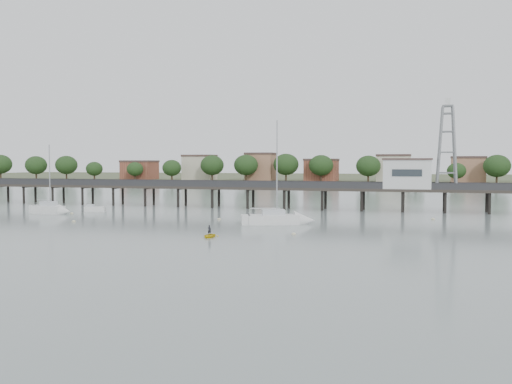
# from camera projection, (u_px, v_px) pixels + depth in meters

# --- Properties ---
(ground_plane) EXTENTS (500.00, 500.00, 0.00)m
(ground_plane) POSITION_uv_depth(u_px,v_px,m) (92.00, 263.00, 48.64)
(ground_plane) COLOR gray
(ground_plane) RESTS_ON ground
(pier) EXTENTS (150.00, 5.00, 5.50)m
(pier) POSITION_uv_depth(u_px,v_px,m) (268.00, 188.00, 106.11)
(pier) COLOR #2D2823
(pier) RESTS_ON ground
(pier_building) EXTENTS (8.40, 5.40, 5.30)m
(pier_building) POSITION_uv_depth(u_px,v_px,m) (407.00, 173.00, 99.17)
(pier_building) COLOR silver
(pier_building) RESTS_ON ground
(lattice_tower) EXTENTS (3.20, 3.20, 15.50)m
(lattice_tower) POSITION_uv_depth(u_px,v_px,m) (447.00, 148.00, 97.17)
(lattice_tower) COLOR slate
(lattice_tower) RESTS_ON ground
(sailboat_b) EXTENTS (7.48, 3.01, 12.12)m
(sailboat_b) POSITION_uv_depth(u_px,v_px,m) (54.00, 210.00, 95.24)
(sailboat_b) COLOR white
(sailboat_b) RESTS_ON ground
(sailboat_c) EXTENTS (9.68, 5.82, 15.29)m
(sailboat_c) POSITION_uv_depth(u_px,v_px,m) (285.00, 219.00, 79.39)
(sailboat_c) COLOR white
(sailboat_c) RESTS_ON ground
(white_tender) EXTENTS (3.82, 2.42, 1.38)m
(white_tender) POSITION_uv_depth(u_px,v_px,m) (95.00, 209.00, 99.44)
(white_tender) COLOR white
(white_tender) RESTS_ON ground
(yellow_dinghy) EXTENTS (1.88, 0.66, 2.58)m
(yellow_dinghy) POSITION_uv_depth(u_px,v_px,m) (209.00, 237.00, 65.47)
(yellow_dinghy) COLOR yellow
(yellow_dinghy) RESTS_ON ground
(dinghy_occupant) EXTENTS (0.63, 1.21, 0.27)m
(dinghy_occupant) POSITION_uv_depth(u_px,v_px,m) (209.00, 237.00, 65.47)
(dinghy_occupant) COLOR black
(dinghy_occupant) RESTS_ON ground
(mooring_buoys) EXTENTS (58.10, 23.57, 0.39)m
(mooring_buoys) POSITION_uv_depth(u_px,v_px,m) (213.00, 221.00, 82.86)
(mooring_buoys) COLOR beige
(mooring_buoys) RESTS_ON ground
(far_shore) EXTENTS (500.00, 170.00, 10.40)m
(far_shore) POSITION_uv_depth(u_px,v_px,m) (361.00, 178.00, 278.74)
(far_shore) COLOR #475133
(far_shore) RESTS_ON ground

